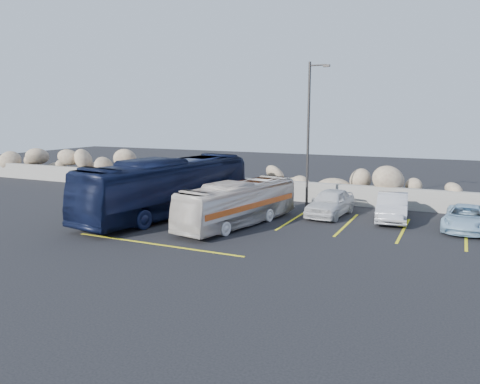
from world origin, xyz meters
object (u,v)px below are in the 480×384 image
at_px(vintage_bus, 238,203).
at_px(car_b, 392,207).
at_px(car_a, 330,202).
at_px(tour_coach, 167,187).
at_px(lamppost, 309,132).
at_px(car_d, 466,218).

xyz_separation_m(vintage_bus, car_b, (6.54, 4.16, -0.38)).
relative_size(car_a, car_b, 1.01).
bearing_deg(vintage_bus, tour_coach, -172.66).
relative_size(lamppost, car_b, 1.94).
bearing_deg(car_a, tour_coach, -150.27).
relative_size(vintage_bus, car_a, 1.83).
distance_m(lamppost, car_a, 3.98).
height_order(tour_coach, car_b, tour_coach).
bearing_deg(tour_coach, car_a, 34.15).
xyz_separation_m(vintage_bus, car_a, (3.46, 3.93, -0.35)).
bearing_deg(tour_coach, lamppost, 44.70).
bearing_deg(tour_coach, vintage_bus, 4.73).
relative_size(tour_coach, car_a, 2.63).
bearing_deg(tour_coach, car_d, 21.98).
bearing_deg(lamppost, car_d, -8.68).
bearing_deg(car_a, vintage_bus, -126.76).
height_order(lamppost, car_a, lamppost).
bearing_deg(car_d, car_a, -179.42).
distance_m(lamppost, tour_coach, 8.14).
bearing_deg(vintage_bus, car_b, 44.12).
distance_m(lamppost, car_b, 5.86).
xyz_separation_m(car_a, car_d, (6.42, -0.36, -0.14)).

